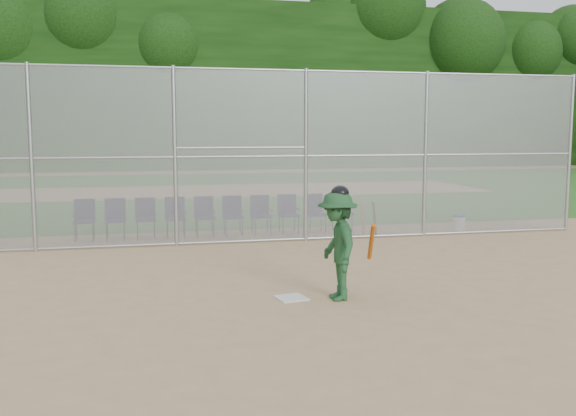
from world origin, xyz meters
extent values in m
plane|color=tan|center=(0.00, 0.00, 0.00)|extent=(100.00, 100.00, 0.00)
plane|color=#265C1B|center=(0.00, 18.00, 0.01)|extent=(100.00, 100.00, 0.00)
plane|color=tan|center=(0.00, 18.00, 0.01)|extent=(24.00, 24.00, 0.00)
cube|color=gray|center=(0.00, 5.00, 2.00)|extent=(16.00, 0.02, 4.00)
cylinder|color=#9EA3A8|center=(8.00, 5.00, 2.00)|extent=(0.09, 0.09, 4.00)
cylinder|color=#9EA3A8|center=(0.00, 5.00, 3.95)|extent=(16.00, 0.05, 0.05)
cube|color=black|center=(0.00, 35.00, 5.50)|extent=(80.00, 5.00, 11.00)
cube|color=silver|center=(-0.53, -0.03, 0.01)|extent=(0.51, 0.51, 0.02)
imported|color=#1C4724|center=(0.15, -0.23, 0.84)|extent=(0.65, 1.10, 1.68)
ellipsoid|color=black|center=(0.15, -0.23, 1.65)|extent=(0.27, 0.30, 0.23)
cylinder|color=#C45A12|center=(0.55, -0.63, 0.95)|extent=(0.23, 0.65, 0.64)
cylinder|color=white|center=(5.30, 5.63, 0.18)|extent=(0.30, 0.30, 0.36)
cylinder|color=#244B9D|center=(5.30, 5.63, 0.38)|extent=(0.32, 0.32, 0.05)
cylinder|color=#D84C14|center=(2.52, 5.28, 0.42)|extent=(0.06, 0.25, 0.84)
cylinder|color=black|center=(2.82, 5.28, 0.42)|extent=(0.06, 0.28, 0.84)
camera|label=1|loc=(-2.75, -9.45, 2.58)|focal=40.00mm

